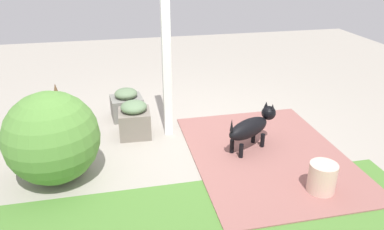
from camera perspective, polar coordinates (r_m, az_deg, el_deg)
name	(u,v)px	position (r m, az deg, el deg)	size (l,w,h in m)	color
ground_plane	(188,138)	(4.90, -0.67, -3.51)	(12.00, 12.00, 0.00)	#9D968A
brick_path	(267,154)	(4.60, 11.54, -5.96)	(1.80, 2.40, 0.02)	#915B55
porch_pillar	(166,39)	(4.59, -4.06, 11.59)	(0.11, 0.11, 2.56)	white
stone_planter_nearest	(127,104)	(5.47, -10.03, 1.62)	(0.48, 0.43, 0.45)	slate
stone_planter_near	(135,119)	(4.92, -8.85, -0.68)	(0.42, 0.41, 0.49)	slate
round_shrub	(52,138)	(4.12, -20.80, -3.31)	(0.99, 0.99, 0.99)	#558939
terracotta_pot_spiky	(59,108)	(5.29, -19.88, 0.99)	(0.26, 0.26, 0.68)	#BB6C47
dog	(252,127)	(4.55, 9.18, -1.79)	(0.75, 0.52, 0.54)	black
ceramic_urn	(322,178)	(4.03, 19.43, -9.19)	(0.28, 0.28, 0.33)	beige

